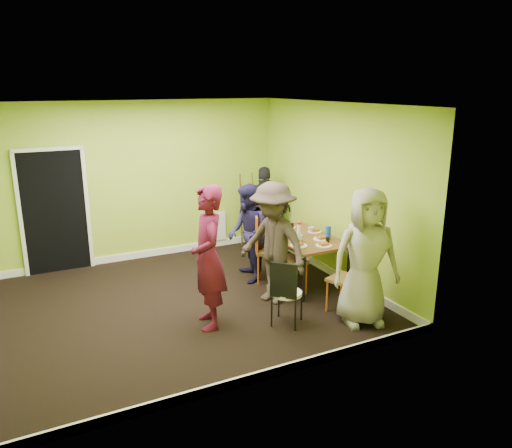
# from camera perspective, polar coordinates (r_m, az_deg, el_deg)

# --- Properties ---
(ground) EXTENTS (5.00, 5.00, 0.00)m
(ground) POSITION_cam_1_polar(r_m,az_deg,el_deg) (7.39, -7.77, -8.88)
(ground) COLOR black
(ground) RESTS_ON ground
(room_walls) EXTENTS (5.04, 4.54, 2.82)m
(room_walls) POSITION_cam_1_polar(r_m,az_deg,el_deg) (7.07, -8.36, -1.49)
(room_walls) COLOR #97B52E
(room_walls) RESTS_ON ground
(dining_table) EXTENTS (0.90, 1.50, 0.75)m
(dining_table) POSITION_cam_1_polar(r_m,az_deg,el_deg) (7.88, 5.33, -1.82)
(dining_table) COLOR black
(dining_table) RESTS_ON ground
(chair_left_far) EXTENTS (0.59, 0.59, 1.09)m
(chair_left_far) POSITION_cam_1_polar(r_m,az_deg,el_deg) (7.90, 0.90, -2.31)
(chair_left_far) COLOR orange
(chair_left_far) RESTS_ON ground
(chair_left_near) EXTENTS (0.50, 0.49, 1.09)m
(chair_left_near) POSITION_cam_1_polar(r_m,az_deg,el_deg) (7.40, 3.17, -3.60)
(chair_left_near) COLOR orange
(chair_left_near) RESTS_ON ground
(chair_back_end) EXTENTS (0.54, 0.59, 1.03)m
(chair_back_end) POSITION_cam_1_polar(r_m,az_deg,el_deg) (9.15, 1.84, 0.97)
(chair_back_end) COLOR orange
(chair_back_end) RESTS_ON ground
(chair_front_end) EXTENTS (0.54, 0.54, 1.01)m
(chair_front_end) POSITION_cam_1_polar(r_m,az_deg,el_deg) (6.92, 10.86, -5.66)
(chair_front_end) COLOR orange
(chair_front_end) RESTS_ON ground
(chair_bentwood) EXTENTS (0.50, 0.50, 0.91)m
(chair_bentwood) POSITION_cam_1_polar(r_m,az_deg,el_deg) (6.49, 3.42, -7.54)
(chair_bentwood) COLOR black
(chair_bentwood) RESTS_ON ground
(easel) EXTENTS (0.60, 0.56, 1.49)m
(easel) POSITION_cam_1_polar(r_m,az_deg,el_deg) (9.47, -0.49, 1.53)
(easel) COLOR brown
(easel) RESTS_ON ground
(plate_near_left) EXTENTS (0.23, 0.23, 0.01)m
(plate_near_left) POSITION_cam_1_polar(r_m,az_deg,el_deg) (8.02, 2.39, -0.98)
(plate_near_left) COLOR white
(plate_near_left) RESTS_ON dining_table
(plate_near_right) EXTENTS (0.26, 0.26, 0.01)m
(plate_near_right) POSITION_cam_1_polar(r_m,az_deg,el_deg) (7.40, 4.87, -2.47)
(plate_near_right) COLOR white
(plate_near_right) RESTS_ON dining_table
(plate_far_back) EXTENTS (0.21, 0.21, 0.01)m
(plate_far_back) POSITION_cam_1_polar(r_m,az_deg,el_deg) (8.33, 3.84, -0.36)
(plate_far_back) COLOR white
(plate_far_back) RESTS_ON dining_table
(plate_far_front) EXTENTS (0.24, 0.24, 0.01)m
(plate_far_front) POSITION_cam_1_polar(r_m,az_deg,el_deg) (7.45, 7.75, -2.45)
(plate_far_front) COLOR white
(plate_far_front) RESTS_ON dining_table
(plate_wall_back) EXTENTS (0.22, 0.22, 0.01)m
(plate_wall_back) POSITION_cam_1_polar(r_m,az_deg,el_deg) (8.12, 6.72, -0.87)
(plate_wall_back) COLOR white
(plate_wall_back) RESTS_ON dining_table
(plate_wall_front) EXTENTS (0.26, 0.26, 0.01)m
(plate_wall_front) POSITION_cam_1_polar(r_m,az_deg,el_deg) (7.74, 7.50, -1.73)
(plate_wall_front) COLOR white
(plate_wall_front) RESTS_ON dining_table
(thermos) EXTENTS (0.07, 0.07, 0.21)m
(thermos) POSITION_cam_1_polar(r_m,az_deg,el_deg) (7.80, 4.93, -0.77)
(thermos) COLOR white
(thermos) RESTS_ON dining_table
(blue_bottle) EXTENTS (0.08, 0.08, 0.22)m
(blue_bottle) POSITION_cam_1_polar(r_m,az_deg,el_deg) (7.70, 8.26, -1.04)
(blue_bottle) COLOR #174AB3
(blue_bottle) RESTS_ON dining_table
(orange_bottle) EXTENTS (0.04, 0.04, 0.07)m
(orange_bottle) POSITION_cam_1_polar(r_m,az_deg,el_deg) (7.95, 4.26, -0.95)
(orange_bottle) COLOR orange
(orange_bottle) RESTS_ON dining_table
(glass_mid) EXTENTS (0.07, 0.07, 0.09)m
(glass_mid) POSITION_cam_1_polar(r_m,az_deg,el_deg) (7.88, 3.69, -1.00)
(glass_mid) COLOR black
(glass_mid) RESTS_ON dining_table
(glass_back) EXTENTS (0.06, 0.06, 0.09)m
(glass_back) POSITION_cam_1_polar(r_m,az_deg,el_deg) (8.30, 4.12, -0.16)
(glass_back) COLOR black
(glass_back) RESTS_ON dining_table
(glass_front) EXTENTS (0.06, 0.06, 0.09)m
(glass_front) POSITION_cam_1_polar(r_m,az_deg,el_deg) (7.59, 8.18, -1.84)
(glass_front) COLOR black
(glass_front) RESTS_ON dining_table
(cup_a) EXTENTS (0.14, 0.14, 0.11)m
(cup_a) POSITION_cam_1_polar(r_m,az_deg,el_deg) (7.58, 4.85, -1.64)
(cup_a) COLOR white
(cup_a) RESTS_ON dining_table
(cup_b) EXTENTS (0.10, 0.10, 0.09)m
(cup_b) POSITION_cam_1_polar(r_m,az_deg,el_deg) (8.07, 6.29, -0.66)
(cup_b) COLOR white
(cup_b) RESTS_ON dining_table
(person_standing) EXTENTS (0.56, 0.75, 1.87)m
(person_standing) POSITION_cam_1_polar(r_m,az_deg,el_deg) (6.37, -5.50, -3.84)
(person_standing) COLOR #4F0D26
(person_standing) RESTS_ON ground
(person_left_far) EXTENTS (0.76, 0.88, 1.56)m
(person_left_far) POSITION_cam_1_polar(r_m,az_deg,el_deg) (7.89, -0.94, -1.07)
(person_left_far) COLOR #191637
(person_left_far) RESTS_ON ground
(person_left_near) EXTENTS (1.02, 1.30, 1.76)m
(person_left_near) POSITION_cam_1_polar(r_m,az_deg,el_deg) (7.08, 1.95, -2.21)
(person_left_near) COLOR #322921
(person_left_near) RESTS_ON ground
(person_back_end) EXTENTS (1.03, 0.73, 1.62)m
(person_back_end) POSITION_cam_1_polar(r_m,az_deg,el_deg) (9.24, 1.04, 1.62)
(person_back_end) COLOR black
(person_back_end) RESTS_ON ground
(person_front_end) EXTENTS (1.02, 0.81, 1.82)m
(person_front_end) POSITION_cam_1_polar(r_m,az_deg,el_deg) (6.58, 12.42, -3.72)
(person_front_end) COLOR gray
(person_front_end) RESTS_ON ground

